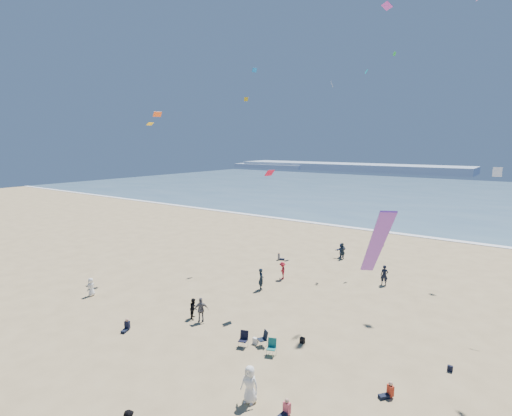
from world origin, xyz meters
The scene contains 12 objects.
ground centered at (0.00, 0.00, 0.00)m, with size 220.00×220.00×0.00m, color tan.
ocean centered at (0.00, 95.00, 0.03)m, with size 220.00×100.00×0.06m, color #476B84.
surf_line centered at (0.00, 45.00, 0.04)m, with size 220.00×1.20×0.08m, color white.
headland_far centered at (-60.00, 170.00, 1.60)m, with size 110.00×20.00×3.20m, color #7A8EA8.
headland_near centered at (-100.00, 165.00, 1.00)m, with size 40.00×14.00×2.00m, color #7A8EA8.
standing_flyers centered at (0.49, 15.90, 0.88)m, with size 36.13×40.66×1.94m.
seated_group centered at (1.63, 6.36, 0.42)m, with size 18.48×31.95×0.84m.
chair_cluster centered at (2.81, 7.15, 0.50)m, with size 2.77×1.59×1.00m.
white_tote centered at (2.24, 7.60, 0.20)m, with size 0.35×0.20×0.40m, color white.
black_backpack centered at (4.64, 9.44, 0.19)m, with size 0.30×0.22×0.38m, color black.
navy_bag centered at (12.98, 11.45, 0.17)m, with size 0.28×0.18×0.34m, color black.
kites_aloft centered at (9.83, 13.53, 15.54)m, with size 39.75×41.97×28.61m.
Camera 1 is at (16.14, -11.75, 12.68)m, focal length 28.00 mm.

